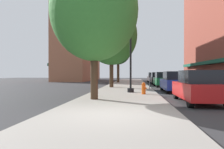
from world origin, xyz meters
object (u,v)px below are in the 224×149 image
object	(u,v)px
parking_meter_near	(150,80)
tree_mid	(94,11)
fire_hydrant	(144,88)
car_green	(163,80)
car_black	(157,78)
car_blue	(174,82)
tree_near	(111,35)
tree_far	(118,50)
car_red	(198,87)
car_white	(153,77)
lamppost	(131,50)

from	to	relation	value
parking_meter_near	tree_mid	size ratio (longest dim) A/B	0.18
fire_hydrant	car_green	bearing A→B (deg)	75.70
fire_hydrant	car_black	size ratio (longest dim) A/B	0.18
car_blue	parking_meter_near	bearing A→B (deg)	172.24
tree_mid	car_black	distance (m)	19.96
car_black	tree_mid	bearing A→B (deg)	-107.55
fire_hydrant	car_black	bearing A→B (deg)	80.69
tree_near	car_black	distance (m)	11.42
tree_far	car_green	distance (m)	11.13
tree_near	car_green	distance (m)	7.83
parking_meter_near	tree_near	world-z (taller)	tree_near
car_red	fire_hydrant	bearing A→B (deg)	129.86
car_red	car_white	bearing A→B (deg)	89.55
parking_meter_near	lamppost	bearing A→B (deg)	-124.69
car_red	tree_mid	bearing A→B (deg)	178.70
car_red	car_black	distance (m)	18.88
fire_hydrant	lamppost	bearing A→B (deg)	123.45
parking_meter_near	car_green	xyz separation A→B (m)	(1.95, 6.63, -0.14)
tree_mid	car_black	size ratio (longest dim) A/B	1.73
tree_far	car_blue	size ratio (longest dim) A/B	1.73
tree_mid	tree_near	bearing A→B (deg)	90.79
car_red	car_black	xyz separation A→B (m)	(0.00, 18.88, 0.00)
tree_near	car_red	bearing A→B (deg)	-61.07
lamppost	fire_hydrant	world-z (taller)	lamppost
tree_far	car_blue	world-z (taller)	tree_far
fire_hydrant	car_blue	size ratio (longest dim) A/B	0.18
tree_far	car_red	size ratio (longest dim) A/B	1.73
car_red	car_blue	bearing A→B (deg)	89.55
parking_meter_near	car_blue	size ratio (longest dim) A/B	0.30
tree_near	tree_far	world-z (taller)	tree_near
car_blue	car_green	bearing A→B (deg)	90.97
car_red	car_black	world-z (taller)	same
car_red	car_black	size ratio (longest dim) A/B	1.00
lamppost	car_green	world-z (taller)	lamppost
car_blue	car_green	world-z (taller)	same
lamppost	car_blue	distance (m)	4.64
tree_mid	car_blue	xyz separation A→B (m)	(5.36, 6.23, -4.05)
tree_far	car_black	xyz separation A→B (m)	(5.71, -2.84, -4.40)
fire_hydrant	tree_mid	distance (m)	5.94
car_black	car_white	world-z (taller)	same
lamppost	car_black	bearing A→B (deg)	76.48
parking_meter_near	car_blue	distance (m)	1.98
fire_hydrant	car_blue	distance (m)	4.17
tree_far	car_green	xyz separation A→B (m)	(5.71, -8.48, -4.40)
car_red	car_green	distance (m)	13.24
tree_mid	car_red	xyz separation A→B (m)	(5.36, -0.08, -4.05)
fire_hydrant	car_blue	xyz separation A→B (m)	(2.59, 3.25, 0.29)
car_green	car_white	world-z (taller)	same
car_green	car_black	xyz separation A→B (m)	(0.00, 5.64, 0.00)
tree_near	car_white	distance (m)	16.79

